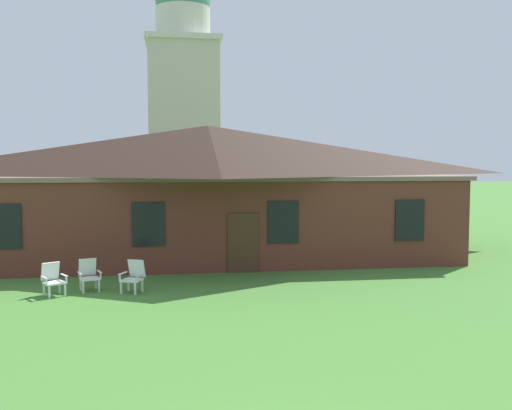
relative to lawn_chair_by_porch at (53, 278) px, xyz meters
name	(u,v)px	position (x,y,z in m)	size (l,w,h in m)	color
brick_building	(208,188)	(5.00, 7.69, 2.28)	(19.54, 10.40, 5.45)	brown
dome_tower	(184,100)	(4.30, 24.33, 7.75)	(5.18, 5.18, 18.13)	beige
lawn_chair_by_porch	(53,278)	(0.00, 0.00, 0.00)	(0.84, 0.86, 0.96)	white
lawn_chair_near_door	(89,274)	(0.95, 0.51, 0.00)	(0.76, 0.81, 0.96)	silver
lawn_chair_left_end	(134,275)	(2.31, 0.10, 0.00)	(0.80, 0.84, 0.96)	white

